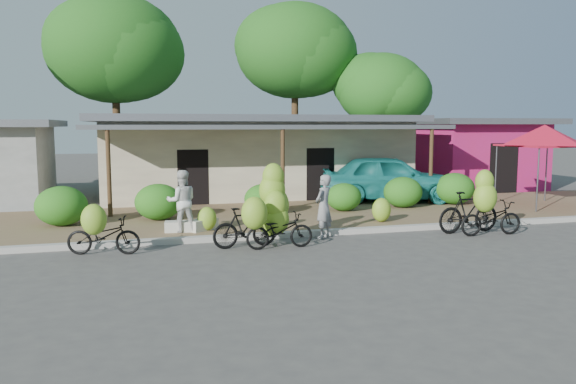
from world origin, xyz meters
name	(u,v)px	position (x,y,z in m)	size (l,w,h in m)	color
ground	(351,251)	(0.00, 0.00, 0.00)	(100.00, 100.00, 0.00)	#464441
sidewalk	(292,216)	(0.00, 5.00, 0.06)	(60.00, 6.00, 0.12)	brown
curb	(323,233)	(0.00, 2.00, 0.07)	(60.00, 0.25, 0.15)	#A8A399
shop_main	(252,155)	(0.00, 10.93, 1.72)	(13.00, 8.50, 3.35)	beige
shop_pink	(470,153)	(10.50, 10.99, 1.67)	(6.00, 6.00, 3.25)	#B31B54
tree_far_center	(110,47)	(-5.69, 16.11, 6.62)	(6.35, 6.32, 9.04)	#48311D
tree_center_right	(291,49)	(3.31, 16.61, 6.90)	(6.18, 6.14, 9.25)	#48311D
tree_near_right	(377,87)	(7.31, 14.61, 4.88)	(4.72, 4.56, 6.63)	#48311D
hedge_0	(61,206)	(-6.87, 4.78, 0.69)	(1.45, 1.31, 1.13)	#2A6016
hedge_1	(158,202)	(-4.17, 5.06, 0.67)	(1.40, 1.26, 1.09)	#2A6016
hedge_2	(264,199)	(-0.87, 5.23, 0.61)	(1.25, 1.13, 0.98)	#2A6016
hedge_3	(344,197)	(1.86, 5.20, 0.58)	(1.19, 1.07, 0.93)	#2A6016
hedge_4	(403,192)	(4.13, 5.39, 0.65)	(1.36, 1.23, 1.06)	#2A6016
hedge_5	(455,189)	(6.30, 5.60, 0.69)	(1.45, 1.31, 1.13)	#2A6016
red_canopy	(544,135)	(9.01, 4.39, 2.61)	(3.50, 3.50, 2.86)	#59595E
bike_far_left	(102,233)	(-5.62, 1.14, 0.52)	(1.76, 1.35, 1.27)	black
bike_left	(247,224)	(-2.29, 0.94, 0.60)	(1.69, 1.25, 1.32)	black
bike_center	(276,213)	(-1.55, 1.06, 0.82)	(1.67, 1.15, 2.03)	black
bike_right	(473,207)	(4.03, 1.11, 0.74)	(1.96, 1.26, 1.80)	black
bike_far_right	(491,218)	(4.37, 0.77, 0.47)	(1.80, 0.69, 0.93)	black
loose_banana_a	(207,219)	(-3.00, 2.92, 0.44)	(0.52, 0.44, 0.65)	#87C631
loose_banana_b	(277,216)	(-1.00, 3.08, 0.41)	(0.46, 0.39, 0.57)	#87C631
loose_banana_c	(381,210)	(2.15, 2.90, 0.48)	(0.57, 0.48, 0.71)	#87C631
sack_near	(202,225)	(-3.11, 3.01, 0.27)	(0.85, 0.40, 0.30)	beige
sack_far	(179,226)	(-3.74, 2.97, 0.26)	(0.75, 0.38, 0.28)	beige
vendor	(324,207)	(-0.10, 1.65, 0.84)	(0.61, 0.40, 1.68)	gray
bystander	(182,201)	(-3.66, 2.90, 0.95)	(0.81, 0.63, 1.66)	silver
teal_van	(389,178)	(4.39, 7.00, 0.99)	(2.06, 5.12, 1.75)	#1B7A76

